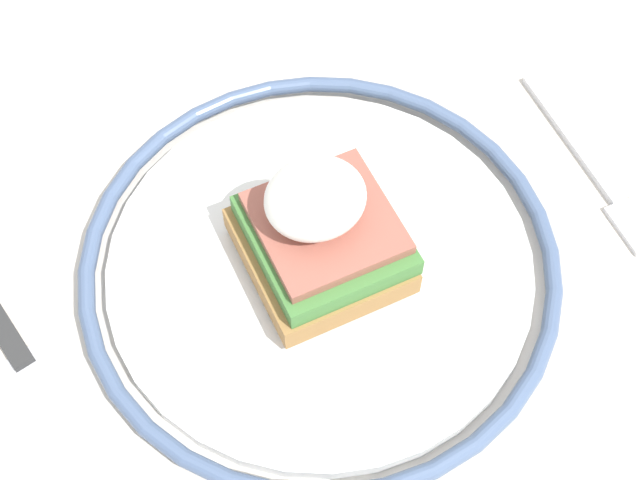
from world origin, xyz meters
The scene contains 5 objects.
dining_table centered at (0.00, 0.00, 0.63)m, with size 0.82×0.80×0.77m.
plate centered at (-0.04, 0.02, 0.78)m, with size 0.28×0.28×0.02m.
sandwich centered at (-0.04, 0.02, 0.82)m, with size 0.08×0.09×0.07m.
fork centered at (-0.23, 0.03, 0.77)m, with size 0.02×0.15×0.00m.
knife centered at (0.14, 0.01, 0.78)m, with size 0.05×0.20×0.01m.
Camera 1 is at (0.07, 0.26, 1.23)m, focal length 50.00 mm.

